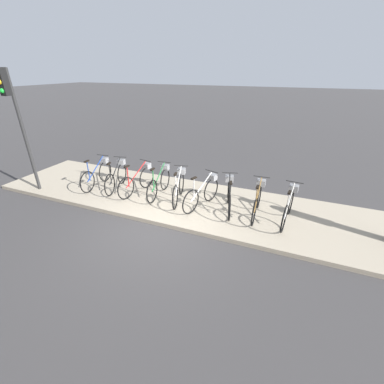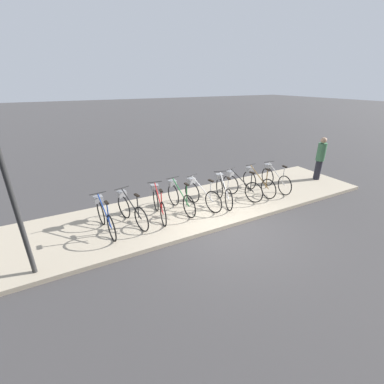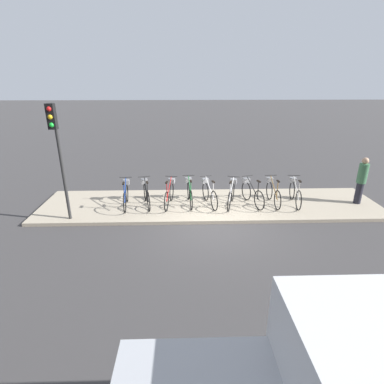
% 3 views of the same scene
% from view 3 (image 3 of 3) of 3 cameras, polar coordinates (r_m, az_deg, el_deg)
% --- Properties ---
extents(ground_plane, '(120.00, 120.00, 0.00)m').
position_cam_3_polar(ground_plane, '(10.18, 4.24, -6.14)').
color(ground_plane, '#423F3F').
extents(sidewalk, '(12.77, 3.03, 0.12)m').
position_cam_3_polar(sidewalk, '(11.52, 3.50, -2.44)').
color(sidewalk, '#B7A88E').
rests_on(sidewalk, ground_plane).
extents(parked_bicycle_0, '(0.46, 1.74, 1.07)m').
position_cam_3_polar(parked_bicycle_0, '(11.35, -12.49, -0.44)').
color(parked_bicycle_0, black).
rests_on(parked_bicycle_0, sidewalk).
extents(parked_bicycle_1, '(0.57, 1.71, 1.07)m').
position_cam_3_polar(parked_bicycle_1, '(11.31, -8.70, -0.26)').
color(parked_bicycle_1, black).
rests_on(parked_bicycle_1, sidewalk).
extents(parked_bicycle_2, '(0.46, 1.73, 1.07)m').
position_cam_3_polar(parked_bicycle_2, '(11.23, -4.31, -0.22)').
color(parked_bicycle_2, black).
rests_on(parked_bicycle_2, sidewalk).
extents(parked_bicycle_3, '(0.46, 1.74, 1.07)m').
position_cam_3_polar(parked_bicycle_3, '(11.31, -0.47, -0.00)').
color(parked_bicycle_3, black).
rests_on(parked_bicycle_3, sidewalk).
extents(parked_bicycle_4, '(0.57, 1.70, 1.07)m').
position_cam_3_polar(parked_bicycle_4, '(11.26, 3.24, -0.13)').
color(parked_bicycle_4, black).
rests_on(parked_bicycle_4, sidewalk).
extents(parked_bicycle_5, '(0.63, 1.68, 1.07)m').
position_cam_3_polar(parked_bicycle_5, '(11.28, 7.54, -0.26)').
color(parked_bicycle_5, black).
rests_on(parked_bicycle_5, sidewalk).
extents(parked_bicycle_6, '(0.62, 1.69, 1.07)m').
position_cam_3_polar(parked_bicycle_6, '(11.50, 11.26, -0.06)').
color(parked_bicycle_6, black).
rests_on(parked_bicycle_6, sidewalk).
extents(parked_bicycle_7, '(0.46, 1.75, 1.07)m').
position_cam_3_polar(parked_bicycle_7, '(11.72, 15.13, 0.01)').
color(parked_bicycle_7, black).
rests_on(parked_bicycle_7, sidewalk).
extents(parked_bicycle_8, '(0.46, 1.74, 1.07)m').
position_cam_3_polar(parked_bicycle_8, '(11.96, 19.01, -0.01)').
color(parked_bicycle_8, black).
rests_on(parked_bicycle_8, sidewalk).
extents(pedestrian, '(0.34, 0.34, 1.79)m').
position_cam_3_polar(pedestrian, '(12.85, 29.58, 2.08)').
color(pedestrian, '#23232D').
rests_on(pedestrian, sidewalk).
extents(traffic_light, '(0.24, 0.40, 3.81)m').
position_cam_3_polar(traffic_light, '(10.19, -24.42, 9.04)').
color(traffic_light, '#2D2D2D').
rests_on(traffic_light, sidewalk).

